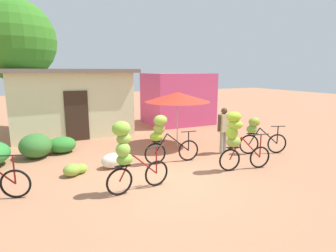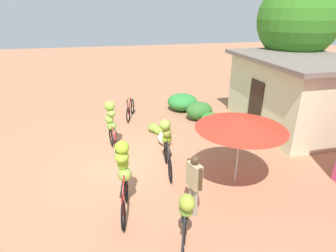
# 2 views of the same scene
# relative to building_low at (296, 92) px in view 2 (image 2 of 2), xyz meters

# --- Properties ---
(ground_plane) EXTENTS (60.00, 60.00, 0.00)m
(ground_plane) POSITION_rel_building_low_xyz_m (1.50, -6.97, -1.44)
(ground_plane) COLOR #A9704F
(building_low) EXTENTS (5.29, 3.96, 2.84)m
(building_low) POSITION_rel_building_low_xyz_m (0.00, 0.00, 0.00)
(building_low) COLOR beige
(building_low) RESTS_ON ground
(tree_behind_building) EXTENTS (3.54, 3.54, 5.87)m
(tree_behind_building) POSITION_rel_building_low_xyz_m (-2.08, 1.14, 2.64)
(tree_behind_building) COLOR brown
(tree_behind_building) RESTS_ON ground
(hedge_bush_front_left) EXTENTS (1.48, 1.43, 0.76)m
(hedge_bush_front_left) POSITION_rel_building_low_xyz_m (-2.96, -3.84, -1.06)
(hedge_bush_front_left) COLOR #2F8837
(hedge_bush_front_left) RESTS_ON ground
(hedge_bush_front_right) EXTENTS (1.00, 1.16, 0.79)m
(hedge_bush_front_right) POSITION_rel_building_low_xyz_m (-1.55, -3.49, -1.05)
(hedge_bush_front_right) COLOR #36702D
(hedge_bush_front_right) RESTS_ON ground
(hedge_bush_mid) EXTENTS (0.92, 0.80, 0.55)m
(hedge_bush_mid) POSITION_rel_building_low_xyz_m (-0.73, -3.27, -1.16)
(hedge_bush_mid) COLOR #32812E
(hedge_bush_mid) RESTS_ON ground
(market_umbrella) EXTENTS (2.39, 2.39, 2.01)m
(market_umbrella) POSITION_rel_building_low_xyz_m (3.27, -4.13, 0.39)
(market_umbrella) COLOR beige
(market_umbrella) RESTS_ON ground
(bicycle_leftmost) EXTENTS (1.58, 0.54, 1.00)m
(bicycle_leftmost) POSITION_rel_building_low_xyz_m (-2.42, -6.42, -1.08)
(bicycle_leftmost) COLOR black
(bicycle_leftmost) RESTS_ON ground
(bicycle_near_pile) EXTENTS (1.60, 0.44, 1.69)m
(bicycle_near_pile) POSITION_rel_building_low_xyz_m (0.36, -7.35, -0.45)
(bicycle_near_pile) COLOR black
(bicycle_near_pile) RESTS_ON ground
(bicycle_center_loaded) EXTENTS (1.74, 0.48, 1.50)m
(bicycle_center_loaded) POSITION_rel_building_low_xyz_m (1.94, -5.80, -0.56)
(bicycle_center_loaded) COLOR black
(bicycle_center_loaded) RESTS_ON ground
(bicycle_by_shop) EXTENTS (1.59, 0.42, 1.69)m
(bicycle_by_shop) POSITION_rel_building_low_xyz_m (3.51, -7.23, -0.43)
(bicycle_by_shop) COLOR black
(bicycle_by_shop) RESTS_ON ground
(bicycle_rightmost) EXTENTS (1.57, 0.63, 1.25)m
(bicycle_rightmost) POSITION_rel_building_low_xyz_m (5.23, -6.21, -0.71)
(bicycle_rightmost) COLOR black
(bicycle_rightmost) RESTS_ON ground
(banana_pile_on_ground) EXTENTS (0.79, 0.66, 0.33)m
(banana_pile_on_ground) POSITION_rel_building_low_xyz_m (-0.61, -5.66, -1.28)
(banana_pile_on_ground) COLOR #83BC35
(banana_pile_on_ground) RESTS_ON ground
(produce_sack) EXTENTS (0.74, 0.51, 0.44)m
(produce_sack) POSITION_rel_building_low_xyz_m (0.47, -5.53, -1.22)
(produce_sack) COLOR silver
(produce_sack) RESTS_ON ground
(person_vendor) EXTENTS (0.56, 0.29, 1.56)m
(person_vendor) POSITION_rel_building_low_xyz_m (4.22, -5.69, -0.49)
(person_vendor) COLOR gray
(person_vendor) RESTS_ON ground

